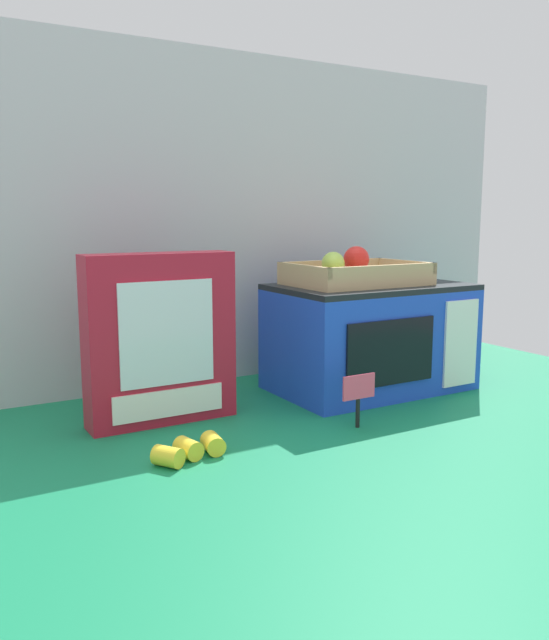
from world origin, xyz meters
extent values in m
plane|color=#147A4C|center=(0.00, 0.00, 0.00)|extent=(1.70, 1.70, 0.00)
cube|color=#B7BABF|center=(0.00, 0.26, 0.38)|extent=(1.61, 0.03, 0.75)
cube|color=blue|center=(0.21, 0.00, 0.11)|extent=(0.42, 0.26, 0.22)
cube|color=black|center=(0.21, 0.00, 0.23)|extent=(0.42, 0.26, 0.01)
cube|color=black|center=(0.16, -0.13, 0.11)|extent=(0.22, 0.01, 0.13)
cube|color=white|center=(0.36, -0.13, 0.11)|extent=(0.09, 0.01, 0.19)
cube|color=tan|center=(0.18, 0.01, 0.25)|extent=(0.29, 0.20, 0.02)
cube|color=tan|center=(0.18, -0.08, 0.27)|extent=(0.29, 0.01, 0.02)
cube|color=tan|center=(0.18, 0.10, 0.27)|extent=(0.29, 0.01, 0.02)
cube|color=tan|center=(0.04, 0.01, 0.27)|extent=(0.01, 0.20, 0.02)
cube|color=tan|center=(0.32, 0.01, 0.27)|extent=(0.01, 0.20, 0.02)
sphere|color=red|center=(0.20, 0.04, 0.29)|extent=(0.06, 0.06, 0.06)
ellipsoid|color=#9EC647|center=(0.11, 0.01, 0.29)|extent=(0.08, 0.09, 0.05)
cube|color=#B2192D|center=(-0.28, 0.01, 0.16)|extent=(0.28, 0.07, 0.32)
cube|color=silver|center=(-0.28, -0.03, 0.18)|extent=(0.18, 0.00, 0.19)
cube|color=white|center=(-0.28, -0.03, 0.04)|extent=(0.21, 0.00, 0.05)
cylinder|color=black|center=(0.02, -0.21, 0.03)|extent=(0.01, 0.01, 0.06)
cube|color=#F44C6B|center=(0.02, -0.21, 0.08)|extent=(0.07, 0.00, 0.05)
cylinder|color=yellow|center=(-0.27, -0.20, 0.02)|extent=(0.04, 0.05, 0.03)
cylinder|color=yellow|center=(-0.31, -0.20, 0.02)|extent=(0.04, 0.05, 0.03)
cylinder|color=yellow|center=(-0.35, -0.21, 0.02)|extent=(0.05, 0.06, 0.03)
camera|label=1|loc=(-0.69, -1.13, 0.39)|focal=36.41mm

